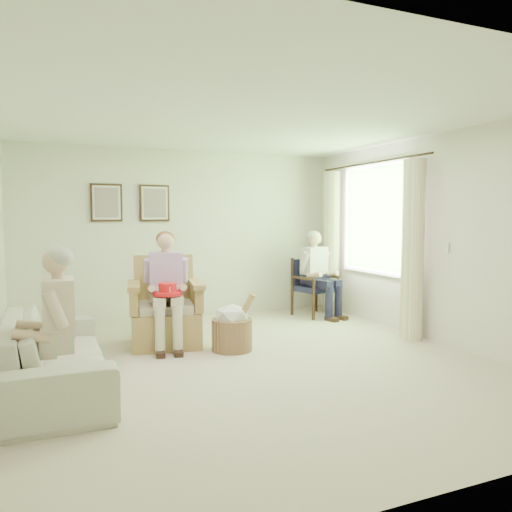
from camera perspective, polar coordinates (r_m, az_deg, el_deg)
name	(u,v)px	position (r m, az deg, el deg)	size (l,w,h in m)	color
floor	(251,364)	(5.47, -0.57, -12.23)	(5.50, 5.50, 0.00)	beige
back_wall	(183,234)	(7.85, -8.30, 2.45)	(5.00, 0.04, 2.60)	silver
front_wall	(444,267)	(2.91, 20.66, -1.21)	(5.00, 0.04, 2.60)	silver
right_wall	(436,239)	(6.62, 19.85, 1.86)	(0.04, 5.50, 2.60)	silver
ceiling	(251,117)	(5.34, -0.60, 15.58)	(5.00, 5.50, 0.02)	white
window	(375,216)	(7.51, 13.45, 4.46)	(0.13, 2.50, 1.63)	#2D6B23
curtain_left	(413,250)	(6.68, 17.47, 0.65)	(0.34, 0.34, 2.30)	beige
curtain_right	(331,243)	(8.26, 8.60, 1.51)	(0.34, 0.34, 2.30)	beige
framed_print_left	(106,203)	(7.60, -16.72, 5.86)	(0.45, 0.05, 0.55)	#382114
framed_print_right	(155,203)	(7.71, -11.52, 5.94)	(0.45, 0.05, 0.55)	#382114
wicker_armchair	(165,317)	(6.30, -10.35, -6.82)	(0.85, 0.84, 1.09)	tan
wood_armchair	(313,284)	(8.07, 6.48, -3.25)	(0.58, 0.55, 0.89)	black
sofa	(54,353)	(5.00, -22.07, -10.26)	(0.88, 2.24, 0.66)	beige
person_wicker	(167,281)	(6.09, -10.12, -2.80)	(0.40, 0.63, 1.37)	beige
person_dark	(317,268)	(7.91, 7.03, -1.38)	(0.40, 0.63, 1.33)	#191733
person_sofa	(54,319)	(4.39, -22.10, -6.68)	(0.42, 0.62, 1.30)	beige
red_hat	(168,291)	(5.90, -10.08, -3.91)	(0.34, 0.34, 0.14)	red
hatbox	(232,327)	(5.94, -2.75, -8.14)	(0.61, 0.61, 0.71)	#AA7D5C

